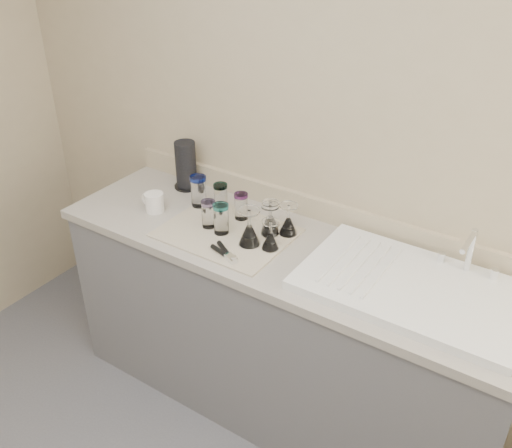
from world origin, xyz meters
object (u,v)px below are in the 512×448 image
Objects in this scene: tumbler_teal at (199,191)px; goblet_extra at (270,224)px; tumbler_blue at (208,214)px; goblet_back_right at (288,224)px; paper_towel_roll at (186,166)px; sink_unit at (413,287)px; goblet_front_right at (270,239)px; goblet_front_left at (249,232)px; tumbler_purple at (241,206)px; white_mug at (154,202)px; goblet_back_left at (270,221)px; can_opener at (225,253)px; tumbler_cyan at (221,197)px; tumbler_lavender at (221,218)px.

goblet_extra is (0.41, -0.03, -0.03)m from tumbler_teal.
goblet_back_right reaches higher than tumbler_blue.
paper_towel_roll is (-0.33, 0.25, 0.05)m from tumbler_blue.
sink_unit reaches higher than tumbler_blue.
goblet_front_right is at bearing -0.08° from tumbler_blue.
tumbler_purple is at bearing 133.68° from goblet_front_left.
goblet_front_right reaches higher than tumbler_purple.
white_mug is at bearing -165.91° from goblet_back_right.
goblet_extra reaches higher than tumbler_purple.
goblet_back_left is 0.88× the size of can_opener.
paper_towel_roll is at bearing 170.10° from goblet_back_right.
goblet_front_left is 1.06× the size of can_opener.
tumbler_teal reaches higher than tumbler_purple.
goblet_front_right is at bearing -29.75° from tumbler_purple.
tumbler_cyan is at bearing 33.18° from white_mug.
tumbler_cyan is 0.83× the size of can_opener.
sink_unit is at bearing 4.46° from tumbler_lavender.
tumbler_lavender is at bearing 176.89° from goblet_front_left.
tumbler_teal is 0.41m from goblet_front_left.
goblet_back_right is (0.48, 0.01, -0.03)m from tumbler_teal.
tumbler_lavender reaches higher than tumbler_purple.
tumbler_cyan is (0.11, 0.02, -0.01)m from tumbler_teal.
goblet_front_left is at bearing -103.74° from goblet_extra.
tumbler_blue is (-0.08, -0.14, 0.00)m from tumbler_purple.
goblet_back_right is 0.64m from white_mug.
can_opener is (-0.72, -0.20, -0.00)m from sink_unit.
sink_unit reaches higher than goblet_front_right.
white_mug is 0.51× the size of paper_towel_roll.
white_mug is at bearing -176.69° from sink_unit.
goblet_front_left reaches higher than goblet_front_right.
goblet_extra is (0.18, -0.04, -0.02)m from tumbler_purple.
paper_towel_roll is at bearing 147.02° from tumbler_lavender.
goblet_back_left reaches higher than tumbler_purple.
tumbler_blue is 0.42m from paper_towel_roll.
tumbler_teal is at bearing 43.87° from white_mug.
tumbler_lavender is at bearing -140.91° from goblet_back_left.
paper_towel_roll reaches higher than can_opener.
goblet_extra is at bearing 11.41° from white_mug.
tumbler_lavender reaches higher than goblet_front_right.
goblet_extra is at bearing -12.71° from tumbler_purple.
paper_towel_roll reaches higher than sink_unit.
goblet_extra reaches higher than can_opener.
tumbler_lavender is 0.49m from paper_towel_roll.
goblet_back_left is at bearing 79.95° from can_opener.
goblet_front_left is 1.17× the size of goblet_extra.
tumbler_teal is 0.23m from tumbler_purple.
tumbler_cyan is 0.16m from tumbler_blue.
goblet_back_left is at bearing -167.03° from goblet_back_right.
tumbler_blue is 0.08m from tumbler_lavender.
goblet_front_left reaches higher than white_mug.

